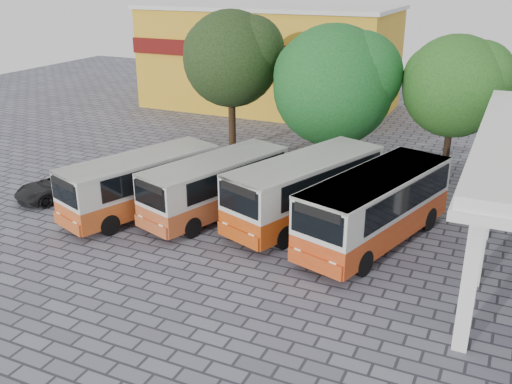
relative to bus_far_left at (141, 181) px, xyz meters
The scene contains 10 objects.
ground 7.70m from the bus_far_left, 16.75° to the right, with size 90.00×90.00×0.00m, color #555462.
shophouse_block 24.25m from the bus_far_left, 99.04° to the left, with size 20.40×10.40×8.30m.
bus_far_left is the anchor object (origin of this frame).
bus_centre_left 3.56m from the bus_far_left, 20.84° to the left, with size 4.58×8.13×2.75m.
bus_centre_right 7.76m from the bus_far_left, 16.71° to the left, with size 5.29×8.98×3.03m.
bus_far_right 10.94m from the bus_far_left, ahead, with size 4.91×9.05×3.08m.
tree_left 11.77m from the bus_far_left, 93.43° to the left, with size 6.18×5.88×8.80m.
tree_middle 12.76m from the bus_far_left, 61.08° to the left, with size 7.28×6.93×8.22m.
tree_right 17.61m from the bus_far_left, 43.99° to the left, with size 5.84×5.56×7.80m.
parked_car 5.18m from the bus_far_left, behind, with size 2.05×4.45×1.24m, color black.
Camera 1 is at (8.31, -18.44, 10.84)m, focal length 40.00 mm.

